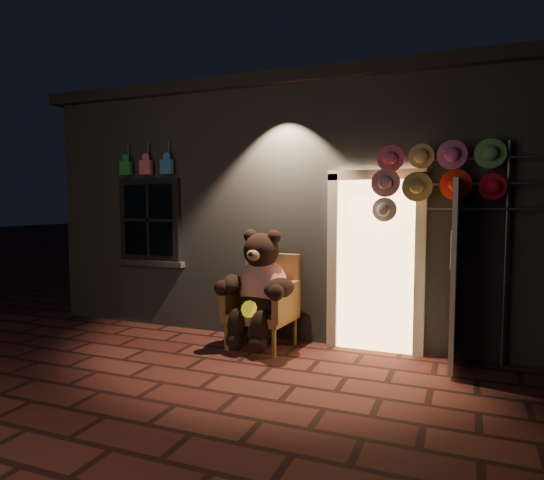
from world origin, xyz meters
The scene contains 5 objects.
ground centered at (0.00, 0.00, 0.00)m, with size 60.00×60.00×0.00m, color #4F251E.
shop_building centered at (0.00, 3.99, 1.74)m, with size 7.30×5.95×3.51m.
wicker_armchair centered at (0.03, 1.14, 0.57)m, with size 0.84×0.77×1.15m.
teddy_bear centered at (0.03, 0.99, 0.75)m, with size 1.03×0.83×1.42m.
hat_rack centered at (2.03, 1.28, 2.07)m, with size 1.69×0.22×2.48m.
Camera 1 is at (2.36, -4.39, 1.80)m, focal length 32.00 mm.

